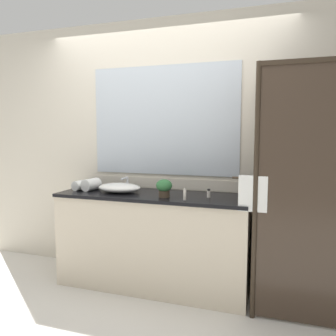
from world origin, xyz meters
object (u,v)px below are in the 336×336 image
amenity_bottle_body_wash (185,194)px  rolled_towel_middle (91,185)px  amenity_bottle_conditioner (209,194)px  faucet (127,185)px  rolled_towel_near_edge (82,185)px  potted_plant (164,187)px  sink_basin (119,188)px

amenity_bottle_body_wash → rolled_towel_middle: size_ratio=0.56×
amenity_bottle_conditioner → rolled_towel_middle: bearing=-179.7°
faucet → rolled_towel_near_edge: size_ratio=0.83×
rolled_towel_near_edge → potted_plant: bearing=-6.6°
faucet → rolled_towel_middle: 0.35m
potted_plant → amenity_bottle_body_wash: potted_plant is taller
amenity_bottle_conditioner → amenity_bottle_body_wash: bearing=-134.1°
faucet → amenity_bottle_conditioner: (0.87, -0.16, -0.01)m
sink_basin → rolled_towel_near_edge: (-0.42, 0.01, 0.00)m
potted_plant → amenity_bottle_body_wash: bearing=-18.8°
sink_basin → potted_plant: (0.49, -0.10, 0.05)m
sink_basin → rolled_towel_near_edge: bearing=178.8°
amenity_bottle_conditioner → rolled_towel_near_edge: bearing=180.0°
potted_plant → rolled_towel_near_edge: size_ratio=0.78×
sink_basin → rolled_towel_middle: rolled_towel_middle is taller
rolled_towel_middle → faucet: bearing=28.3°
sink_basin → rolled_towel_near_edge: size_ratio=2.05×
sink_basin → rolled_towel_middle: bearing=179.8°
faucet → potted_plant: size_ratio=1.06×
faucet → amenity_bottle_conditioner: size_ratio=2.23×
sink_basin → faucet: size_ratio=2.48×
potted_plant → rolled_towel_middle: potted_plant is taller
potted_plant → rolled_towel_near_edge: bearing=173.4°
sink_basin → rolled_towel_near_edge: 0.42m
sink_basin → faucet: (-0.00, 0.17, 0.00)m
sink_basin → amenity_bottle_conditioner: size_ratio=5.52×
sink_basin → potted_plant: 0.50m
amenity_bottle_conditioner → rolled_towel_middle: size_ratio=0.42×
sink_basin → potted_plant: size_ratio=2.64×
potted_plant → amenity_bottle_conditioner: 0.40m
sink_basin → amenity_bottle_body_wash: 0.72m
amenity_bottle_body_wash → amenity_bottle_conditioner: 0.25m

